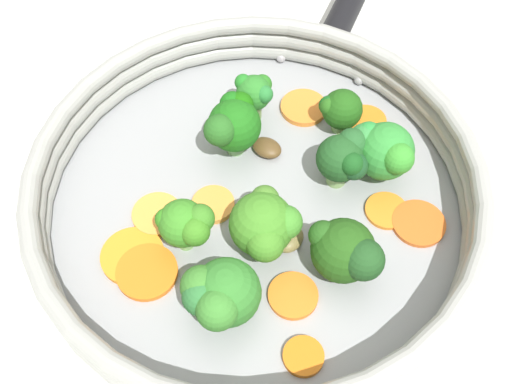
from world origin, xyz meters
name	(u,v)px	position (x,y,z in m)	size (l,w,h in m)	color
ground_plane	(256,210)	(0.00, 0.00, 0.00)	(4.00, 4.00, 0.00)	white
skillet	(256,206)	(0.00, 0.00, 0.01)	(0.33, 0.33, 0.01)	#939699
skillet_rim_wall	(256,187)	(0.00, 0.00, 0.03)	(0.35, 0.35, 0.04)	#989A94
skillet_rivet_left	(359,80)	(0.05, -0.15, 0.02)	(0.01, 0.01, 0.01)	#949596
skillet_rivet_right	(281,58)	(0.12, -0.11, 0.02)	(0.01, 0.01, 0.01)	#989498
carrot_slice_0	(147,272)	(-0.01, 0.10, 0.01)	(0.05, 0.05, 0.00)	orange
carrot_slice_1	(384,149)	(-0.02, -0.12, 0.01)	(0.04, 0.04, 0.00)	orange
carrot_slice_2	(133,256)	(0.01, 0.10, 0.01)	(0.05, 0.05, 0.00)	orange
carrot_slice_3	(419,223)	(-0.09, -0.09, 0.01)	(0.04, 0.04, 0.00)	orange
carrot_slice_4	(367,121)	(0.01, -0.13, 0.01)	(0.03, 0.03, 0.01)	orange
carrot_slice_5	(157,214)	(0.03, 0.07, 0.01)	(0.04, 0.04, 0.01)	#F8983E
carrot_slice_6	(275,229)	(-0.03, 0.00, 0.01)	(0.03, 0.03, 0.01)	orange
carrot_slice_7	(386,211)	(-0.07, -0.08, 0.01)	(0.03, 0.03, 0.00)	orange
carrot_slice_8	(304,107)	(0.06, -0.09, 0.01)	(0.04, 0.04, 0.01)	orange
carrot_slice_9	(303,356)	(-0.12, 0.05, 0.01)	(0.03, 0.03, 0.00)	orange
carrot_slice_10	(213,204)	(0.02, 0.03, 0.01)	(0.03, 0.03, 0.01)	orange
carrot_slice_11	(293,296)	(-0.08, 0.02, 0.01)	(0.04, 0.04, 0.00)	orange
broccoli_floret_0	(265,225)	(-0.04, 0.02, 0.04)	(0.05, 0.05, 0.05)	#8CAF6E
broccoli_floret_1	(340,110)	(0.02, -0.10, 0.04)	(0.03, 0.04, 0.04)	#7DA65D
broccoli_floret_2	(255,93)	(0.07, -0.05, 0.04)	(0.03, 0.03, 0.04)	#6E8C4E
broccoli_floret_3	(382,149)	(-0.03, -0.10, 0.04)	(0.06, 0.05, 0.05)	#82B161
broccoli_floret_4	(344,158)	(-0.02, -0.07, 0.04)	(0.04, 0.04, 0.05)	#82A460
broccoli_floret_5	(219,294)	(-0.06, 0.07, 0.04)	(0.05, 0.05, 0.05)	#64874D
broccoli_floret_6	(186,225)	(0.00, 0.06, 0.04)	(0.04, 0.04, 0.05)	#80B45E
broccoli_floret_7	(233,123)	(0.05, -0.02, 0.04)	(0.05, 0.05, 0.05)	#6E9D5F
broccoli_floret_8	(345,252)	(-0.08, -0.02, 0.04)	(0.06, 0.05, 0.05)	#6E8955
mushroom_piece_0	(267,148)	(0.04, -0.04, 0.02)	(0.03, 0.02, 0.01)	brown
mushroom_piece_1	(347,153)	(-0.01, -0.09, 0.02)	(0.02, 0.02, 0.01)	brown
mushroom_piece_2	(294,237)	(-0.04, 0.00, 0.02)	(0.02, 0.02, 0.01)	olive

